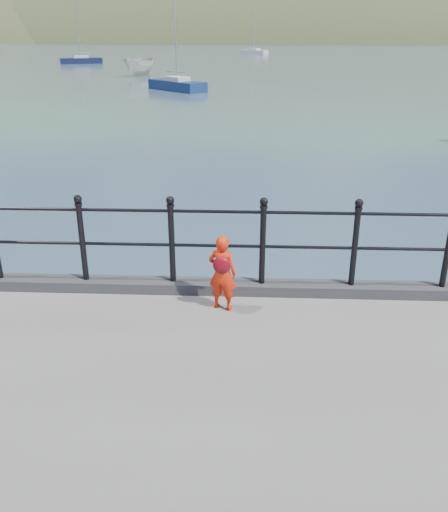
# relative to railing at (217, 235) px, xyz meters

# --- Properties ---
(ground) EXTENTS (600.00, 600.00, 0.00)m
(ground) POSITION_rel_railing_xyz_m (-0.00, 0.15, -1.82)
(ground) COLOR #2D4251
(ground) RESTS_ON ground
(kerb) EXTENTS (60.00, 0.30, 0.15)m
(kerb) POSITION_rel_railing_xyz_m (-0.00, -0.00, -0.75)
(kerb) COLOR #28282B
(kerb) RESTS_ON quay
(railing) EXTENTS (18.11, 0.11, 1.20)m
(railing) POSITION_rel_railing_xyz_m (0.00, 0.00, 0.00)
(railing) COLOR black
(railing) RESTS_ON kerb
(far_shore) EXTENTS (830.00, 200.00, 156.00)m
(far_shore) POSITION_rel_railing_xyz_m (38.34, 239.56, -24.39)
(far_shore) COLOR #333A21
(far_shore) RESTS_ON ground
(child) EXTENTS (0.42, 0.35, 0.99)m
(child) POSITION_rel_railing_xyz_m (0.09, -0.47, -0.32)
(child) COLOR red
(child) RESTS_ON quay
(launch_white) EXTENTS (3.18, 4.92, 1.78)m
(launch_white) POSITION_rel_railing_xyz_m (-10.30, 47.74, -0.93)
(launch_white) COLOR beige
(launch_white) RESTS_ON ground
(sailboat_left) EXTENTS (5.59, 3.51, 7.71)m
(sailboat_left) POSITION_rel_railing_xyz_m (-21.87, 67.77, -1.48)
(sailboat_left) COLOR black
(sailboat_left) RESTS_ON ground
(sailboat_deep) EXTENTS (5.11, 4.45, 7.89)m
(sailboat_deep) POSITION_rel_railing_xyz_m (0.93, 96.44, -1.48)
(sailboat_deep) COLOR silver
(sailboat_deep) RESTS_ON ground
(sailboat_port) EXTENTS (4.80, 4.84, 7.61)m
(sailboat_port) POSITION_rel_railing_xyz_m (-5.09, 35.37, -1.48)
(sailboat_port) COLOR navy
(sailboat_port) RESTS_ON ground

